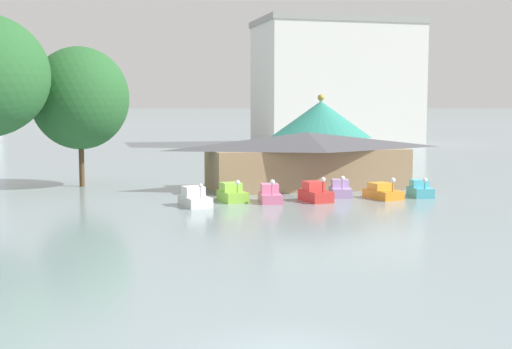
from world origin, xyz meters
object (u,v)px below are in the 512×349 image
pedal_boat_lime (232,194)px  pedal_boat_orange (382,192)px  pedal_boat_lavender (340,190)px  pedal_boat_red (315,193)px  pedal_boat_pink (270,195)px  pedal_boat_cyan (420,190)px  pedal_boat_white (195,198)px  boathouse (307,159)px  shoreline_tree_mid (80,98)px  green_roof_pavilion (321,132)px  background_building_block (336,83)px

pedal_boat_lime → pedal_boat_orange: pedal_boat_orange is taller
pedal_boat_lavender → pedal_boat_red: bearing=-43.1°
pedal_boat_lime → pedal_boat_pink: size_ratio=1.01×
pedal_boat_lime → pedal_boat_cyan: pedal_boat_lime is taller
pedal_boat_white → pedal_boat_lime: bearing=108.8°
boathouse → shoreline_tree_mid: size_ratio=1.48×
pedal_boat_orange → pedal_boat_lavender: bearing=-132.3°
green_roof_pavilion → shoreline_tree_mid: (-23.95, -6.61, 3.37)m
pedal_boat_pink → pedal_boat_cyan: 11.78m
pedal_boat_red → background_building_block: bearing=148.7°
pedal_boat_orange → background_building_block: bearing=151.1°
pedal_boat_white → green_roof_pavilion: 26.26m
pedal_boat_lavender → shoreline_tree_mid: 23.29m
boathouse → background_building_block: 59.73m
pedal_boat_cyan → green_roof_pavilion: bearing=-170.2°
pedal_boat_orange → boathouse: 8.41m
green_roof_pavilion → background_building_block: (17.88, 41.83, 6.33)m
pedal_boat_red → green_roof_pavilion: size_ratio=0.28×
pedal_boat_lime → pedal_boat_orange: size_ratio=0.89×
pedal_boat_lime → pedal_boat_lavender: pedal_boat_lavender is taller
pedal_boat_red → background_building_block: (25.53, 61.85, 9.88)m
pedal_boat_red → pedal_boat_white: bearing=-98.3°
pedal_boat_orange → shoreline_tree_mid: size_ratio=0.27×
pedal_boat_pink → pedal_boat_cyan: pedal_boat_pink is taller
pedal_boat_pink → pedal_boat_orange: (8.64, -0.27, -0.05)m
pedal_boat_lime → shoreline_tree_mid: bearing=-144.9°
pedal_boat_red → pedal_boat_cyan: 8.49m
shoreline_tree_mid → background_building_block: (41.83, 48.44, 2.96)m
pedal_boat_red → pedal_boat_cyan: size_ratio=1.19×
pedal_boat_red → pedal_boat_orange: 5.36m
pedal_boat_lavender → boathouse: bearing=-160.1°
shoreline_tree_mid → pedal_boat_orange: bearing=-31.5°
pedal_boat_pink → pedal_boat_cyan: size_ratio=1.17×
pedal_boat_pink → background_building_block: background_building_block is taller
green_roof_pavilion → pedal_boat_white: bearing=-129.4°
pedal_boat_white → pedal_boat_cyan: (17.32, 0.30, -0.00)m
pedal_boat_lime → background_building_block: bearing=146.1°
pedal_boat_lime → boathouse: 9.97m
boathouse → green_roof_pavilion: green_roof_pavilion is taller
boathouse → green_roof_pavilion: 13.81m
pedal_boat_lavender → green_roof_pavilion: 19.24m
boathouse → pedal_boat_lavender: bearing=-82.8°
pedal_boat_orange → green_roof_pavilion: (2.30, 19.87, 3.66)m
pedal_boat_white → pedal_boat_pink: bearing=85.4°
pedal_boat_pink → pedal_boat_red: bearing=90.4°
shoreline_tree_mid → background_building_block: 64.07m
pedal_boat_pink → pedal_boat_lavender: size_ratio=1.08×
background_building_block → green_roof_pavilion: bearing=-113.1°
pedal_boat_orange → pedal_boat_red: bearing=-99.2°
pedal_boat_white → pedal_boat_pink: 5.57m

